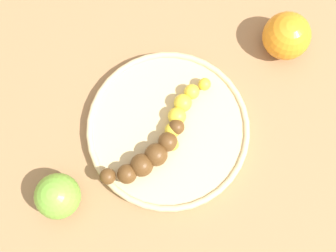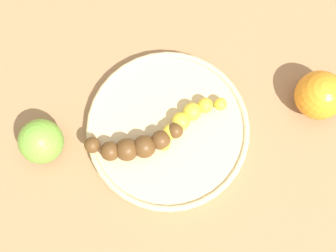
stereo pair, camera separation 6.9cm
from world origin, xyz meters
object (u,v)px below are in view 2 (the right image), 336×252
fruit_bowl (168,130)px  orange_fruit (320,95)px  banana_yellow (188,118)px  apple_green (41,141)px  banana_overripe (135,145)px

fruit_bowl → orange_fruit: orange_fruit is taller
banana_yellow → orange_fruit: (-0.20, 0.05, 0.00)m
fruit_bowl → orange_fruit: (-0.23, 0.05, 0.03)m
orange_fruit → banana_yellow: bearing=-14.1°
fruit_bowl → apple_green: apple_green is taller
apple_green → orange_fruit: bearing=165.6°
banana_overripe → apple_green: size_ratio=2.16×
apple_green → fruit_bowl: bearing=162.9°
banana_yellow → apple_green: bearing=61.4°
orange_fruit → apple_green: orange_fruit is taller
fruit_bowl → orange_fruit: 0.24m
banana_overripe → banana_yellow: bearing=108.1°
banana_yellow → apple_green: (0.22, -0.06, 0.00)m
banana_overripe → apple_green: 0.14m
orange_fruit → apple_green: size_ratio=1.12×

